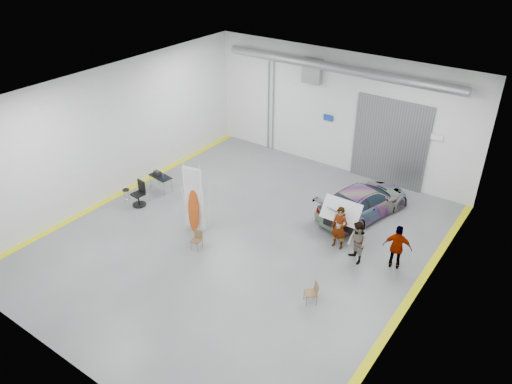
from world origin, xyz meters
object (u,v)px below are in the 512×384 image
Objects in this scene: person_a at (339,228)px; surfboard_display at (193,204)px; shop_stool at (127,196)px; person_c at (397,247)px; folding_chair_near at (197,244)px; folding_chair_far at (311,296)px; work_table at (159,176)px; sedan_car at (363,201)px; person_b at (357,243)px; office_chair at (139,195)px.

surfboard_display is at bearing -156.51° from person_a.
shop_stool is at bearing -165.63° from person_a.
person_c is 12.06m from shop_stool.
folding_chair_far is (5.19, -0.09, 0.03)m from folding_chair_near.
sedan_car is at bearing 21.57° from work_table.
sedan_car is 2.62× the size of person_c.
sedan_car is 9.47m from work_table.
sedan_car is 2.63× the size of person_a.
person_b is at bearing 7.48° from person_c.
surfboard_display is 2.57× the size of work_table.
office_chair is (0.69, 0.16, 0.20)m from shop_stool.
folding_chair_far is (-1.58, -3.51, -0.64)m from person_c.
person_a is at bearing -12.02° from person_c.
person_c reaches higher than folding_chair_near.
work_table is (-4.59, 2.61, 0.47)m from folding_chair_near.
folding_chair_near is (-4.46, -3.33, -0.66)m from person_a.
shop_stool is at bearing -159.76° from office_chair.
sedan_car is at bearing 145.15° from person_b.
person_c is (2.55, -2.67, 0.22)m from sedan_car.
shop_stool is at bearing -134.55° from person_b.
folding_chair_near is (-4.22, -6.09, -0.44)m from sedan_car.
person_a is 0.58× the size of surfboard_display.
office_chair reaches higher than folding_chair_near.
work_table is (-9.78, 2.70, 0.45)m from folding_chair_far.
surfboard_display reaches higher than folding_chair_near.
folding_chair_far is at bearing 0.43° from office_chair.
surfboard_display is 2.67× the size of office_chair.
person_a reaches higher than work_table.
person_c is 1.50× the size of work_table.
person_c reaches higher than shop_stool.
folding_chair_near is 1.23× the size of shop_stool.
folding_chair_near is 0.91× the size of folding_chair_far.
person_b reaches higher than folding_chair_far.
sedan_car is at bearing 29.47° from shop_stool.
person_b reaches higher than sedan_car.
surfboard_display reaches higher than person_b.
person_b is at bearing 20.10° from folding_chair_near.
folding_chair_far is at bearing -59.92° from person_b.
person_a reaches higher than folding_chair_near.
office_chair is at bearing 45.45° from sedan_car.
person_c is at bearing 56.31° from person_b.
person_a reaches higher than sedan_car.
folding_chair_far is 0.72× the size of work_table.
person_a is at bearing 21.86° from office_chair.
folding_chair_far is 0.74× the size of office_chair.
shop_stool is at bearing 170.00° from surfboard_display.
surfboard_display is 3.96× the size of folding_chair_near.
surfboard_display reaches higher than work_table.
person_b is 1.45m from person_c.
person_c is 2.10× the size of folding_chair_far.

